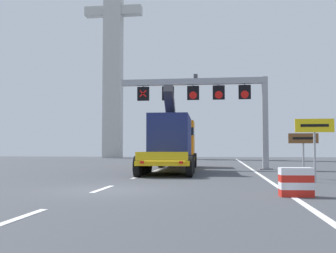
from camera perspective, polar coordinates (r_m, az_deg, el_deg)
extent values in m
plane|color=#424449|center=(14.93, -8.29, -8.81)|extent=(112.00, 112.00, 0.00)
cube|color=silver|center=(9.47, -20.24, -11.97)|extent=(0.20, 2.60, 0.01)
cube|color=silver|center=(15.32, -9.14, -8.63)|extent=(0.20, 2.60, 0.01)
cube|color=silver|center=(21.43, -4.32, -7.06)|extent=(0.20, 2.60, 0.01)
cube|color=silver|center=(27.63, -1.67, -6.16)|extent=(0.20, 2.60, 0.01)
cube|color=silver|center=(33.88, 0.00, -5.59)|extent=(0.20, 2.60, 0.01)
cube|color=silver|center=(40.15, 1.15, -5.19)|extent=(0.20, 2.60, 0.01)
cube|color=silver|center=(46.43, 1.98, -4.90)|extent=(0.20, 2.60, 0.01)
cube|color=silver|center=(52.72, 2.62, -4.68)|extent=(0.20, 2.60, 0.01)
cube|color=silver|center=(26.45, 12.18, -6.24)|extent=(0.20, 63.00, 0.01)
cube|color=#9EA0A5|center=(29.82, 13.45, 0.50)|extent=(0.40, 0.40, 6.62)
cube|color=slate|center=(29.80, 13.53, -5.79)|extent=(0.90, 0.90, 0.08)
cube|color=#9EA0A5|center=(30.05, 3.54, 6.28)|extent=(10.67, 0.44, 0.44)
cube|color=#4C4C51|center=(30.11, 3.90, 7.03)|extent=(0.28, 0.40, 0.28)
cube|color=black|center=(29.92, 10.68, 4.76)|extent=(0.87, 0.24, 1.02)
cube|color=#9EA0A5|center=(30.00, 10.67, 5.82)|extent=(0.08, 0.08, 0.16)
cone|color=red|center=(29.77, 10.70, 4.44)|extent=(0.56, 0.02, 0.56)
cube|color=black|center=(29.87, 7.11, 4.74)|extent=(0.87, 0.24, 1.02)
cube|color=#9EA0A5|center=(29.95, 7.10, 5.80)|extent=(0.08, 0.08, 0.16)
cone|color=red|center=(29.71, 7.11, 4.42)|extent=(0.56, 0.02, 0.56)
cube|color=black|center=(29.93, 3.54, 4.71)|extent=(0.87, 0.24, 1.02)
cube|color=#9EA0A5|center=(30.01, 3.54, 5.77)|extent=(0.08, 0.08, 0.16)
cone|color=red|center=(29.78, 3.53, 4.39)|extent=(0.56, 0.02, 0.56)
cube|color=black|center=(30.10, 0.01, 4.66)|extent=(0.87, 0.24, 1.02)
cube|color=#9EA0A5|center=(30.18, 0.01, 5.71)|extent=(0.08, 0.08, 0.16)
cube|color=red|center=(29.98, -0.03, 4.69)|extent=(0.54, 0.02, 0.54)
cube|color=red|center=(29.98, -0.03, 4.69)|extent=(0.54, 0.02, 0.54)
cube|color=black|center=(30.39, -3.48, 4.59)|extent=(0.87, 0.24, 1.02)
cube|color=#9EA0A5|center=(30.47, -3.48, 5.63)|extent=(0.08, 0.08, 0.16)
cube|color=red|center=(30.27, -3.53, 4.62)|extent=(0.54, 0.02, 0.54)
cube|color=red|center=(30.27, -3.53, 4.62)|extent=(0.54, 0.02, 0.54)
cube|color=yellow|center=(25.67, 0.36, -4.78)|extent=(3.16, 10.49, 0.24)
cube|color=yellow|center=(20.40, -0.91, -4.19)|extent=(2.66, 0.17, 0.44)
cylinder|color=black|center=(21.38, -4.30, -5.61)|extent=(0.36, 1.11, 1.10)
cylinder|color=black|center=(21.10, 2.98, -5.64)|extent=(0.36, 1.11, 1.10)
cylinder|color=black|center=(22.41, -3.85, -5.49)|extent=(0.36, 1.11, 1.10)
cylinder|color=black|center=(22.15, 3.09, -5.52)|extent=(0.36, 1.11, 1.10)
cylinder|color=black|center=(23.45, -3.45, -5.38)|extent=(0.36, 1.11, 1.10)
cylinder|color=black|center=(23.20, 3.19, -5.41)|extent=(0.36, 1.11, 1.10)
cylinder|color=black|center=(24.49, -3.07, -5.29)|extent=(0.36, 1.11, 1.10)
cylinder|color=black|center=(24.24, 3.28, -5.31)|extent=(0.36, 1.11, 1.10)
cylinder|color=black|center=(25.53, -2.73, -5.20)|extent=(0.36, 1.11, 1.10)
cylinder|color=black|center=(25.29, 3.36, -5.21)|extent=(0.36, 1.11, 1.10)
cube|color=orange|center=(32.74, 1.42, -2.01)|extent=(2.69, 3.29, 3.10)
cube|color=black|center=(32.76, 1.42, -0.79)|extent=(2.72, 3.31, 0.60)
cylinder|color=black|center=(33.73, -0.66, -4.68)|extent=(0.38, 1.11, 1.10)
cylinder|color=black|center=(33.57, 3.73, -4.68)|extent=(0.38, 1.11, 1.10)
cylinder|color=black|center=(31.75, -1.04, -4.78)|extent=(0.38, 1.11, 1.10)
cylinder|color=black|center=(31.57, 3.63, -4.78)|extent=(0.38, 1.11, 1.10)
cube|color=navy|center=(26.06, 0.44, -1.53)|extent=(2.58, 5.80, 2.70)
cube|color=#2D2D33|center=(25.34, 0.27, 2.94)|extent=(0.66, 2.96, 2.29)
cube|color=red|center=(20.50, -3.66, -5.02)|extent=(0.20, 0.07, 0.12)
cube|color=red|center=(20.29, 1.84, -5.04)|extent=(0.20, 0.07, 0.12)
cylinder|color=#9EA0A5|center=(19.07, 19.84, -3.19)|extent=(0.10, 0.10, 2.80)
cube|color=yellow|center=(19.04, 19.82, 0.14)|extent=(1.67, 0.06, 0.59)
cube|color=black|center=(19.00, 19.84, 0.14)|extent=(1.20, 0.01, 0.12)
cylinder|color=#9EA0A5|center=(21.42, 18.42, -3.92)|extent=(0.10, 0.10, 2.25)
cube|color=brown|center=(21.37, 18.41, -1.58)|extent=(1.45, 0.06, 0.50)
cube|color=black|center=(21.33, 18.43, -1.57)|extent=(1.04, 0.01, 0.12)
cube|color=red|center=(13.43, 17.50, -8.87)|extent=(1.03, 0.57, 0.23)
cube|color=white|center=(13.40, 17.49, -7.91)|extent=(1.03, 0.57, 0.22)
cube|color=red|center=(13.39, 17.47, -6.95)|extent=(1.03, 0.57, 0.23)
cube|color=white|center=(13.37, 17.46, -5.99)|extent=(1.03, 0.57, 0.23)
cube|color=#B7B7B2|center=(65.86, -7.67, 12.00)|extent=(2.80, 2.00, 37.17)
cube|color=#B7B7B2|center=(67.16, -7.64, 15.68)|extent=(9.00, 1.60, 1.40)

